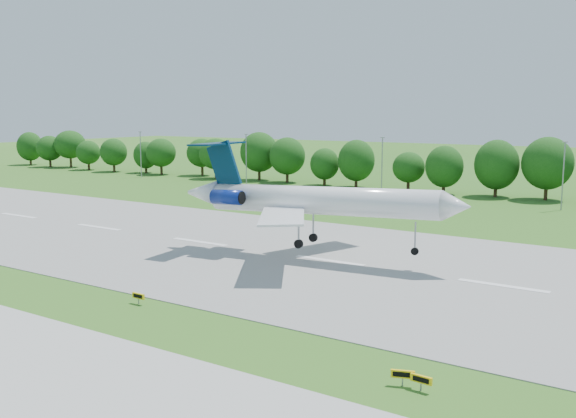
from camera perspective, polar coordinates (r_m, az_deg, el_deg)
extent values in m
plane|color=#265C18|center=(55.94, -9.23, -9.55)|extent=(600.00, 600.00, 0.00)
cube|color=gray|center=(75.52, 3.70, -4.63)|extent=(400.00, 45.00, 0.08)
cylinder|color=#382314|center=(220.07, -20.11, 4.07)|extent=(0.70, 0.70, 3.60)
sphere|color=#11360D|center=(219.81, -20.17, 5.22)|extent=(8.40, 8.40, 8.40)
cylinder|color=#382314|center=(189.58, -12.83, 3.73)|extent=(0.70, 0.70, 3.60)
sphere|color=#11360D|center=(189.27, -12.88, 5.06)|extent=(8.40, 8.40, 8.40)
cylinder|color=#382314|center=(163.24, -3.02, 3.17)|extent=(0.70, 0.70, 3.60)
sphere|color=#11360D|center=(162.88, -3.03, 4.71)|extent=(8.40, 8.40, 8.40)
cylinder|color=#382314|center=(143.38, 10.00, 2.29)|extent=(0.70, 0.70, 3.60)
sphere|color=#11360D|center=(142.96, 10.05, 4.04)|extent=(8.40, 8.40, 8.40)
cylinder|color=gray|center=(175.17, -12.96, 4.71)|extent=(0.24, 0.24, 12.00)
cube|color=gray|center=(174.88, -13.03, 6.71)|extent=(0.90, 0.25, 0.18)
cylinder|color=gray|center=(151.92, -3.74, 4.34)|extent=(0.24, 0.24, 12.00)
cube|color=gray|center=(151.58, -3.76, 6.64)|extent=(0.90, 0.25, 0.18)
cylinder|color=gray|center=(133.88, 8.35, 3.69)|extent=(0.24, 0.24, 12.00)
cube|color=gray|center=(133.50, 8.40, 6.30)|extent=(0.90, 0.25, 0.18)
cylinder|color=gray|center=(123.36, 23.26, 2.66)|extent=(0.24, 0.24, 12.00)
cube|color=gray|center=(122.95, 23.43, 5.49)|extent=(0.90, 0.25, 0.18)
cylinder|color=white|center=(74.82, 2.94, 0.76)|extent=(28.52, 6.62, 3.96)
cone|color=white|center=(70.08, 14.75, 0.24)|extent=(3.46, 3.64, 3.37)
cone|color=white|center=(82.68, -7.53, 1.44)|extent=(4.96, 3.82, 3.40)
cube|color=white|center=(69.78, -0.51, -0.62)|extent=(10.46, 12.89, 0.35)
cube|color=white|center=(81.62, 3.69, 0.72)|extent=(8.31, 13.11, 0.35)
cube|color=#05263F|center=(80.57, -5.69, 3.87)|extent=(4.92, 1.05, 6.39)
cube|color=#05263F|center=(80.89, -6.29, 5.80)|extent=(4.06, 9.24, 0.28)
cylinder|color=navy|center=(77.89, -5.43, 1.05)|extent=(4.18, 2.25, 1.88)
cylinder|color=navy|center=(82.05, -3.63, 1.46)|extent=(4.18, 2.25, 1.88)
cylinder|color=gray|center=(71.67, 11.24, -2.42)|extent=(0.19, 0.19, 3.30)
cylinder|color=black|center=(72.00, 11.20, -3.71)|extent=(0.88, 0.38, 0.85)
cylinder|color=gray|center=(74.26, 0.95, -1.87)|extent=(0.23, 0.23, 3.30)
cylinder|color=black|center=(74.58, 0.94, -3.12)|extent=(1.08, 0.54, 1.04)
cylinder|color=gray|center=(77.96, 2.26, -1.37)|extent=(0.23, 0.23, 3.30)
cylinder|color=black|center=(78.26, 2.25, -2.56)|extent=(1.08, 0.54, 1.04)
cube|color=gray|center=(60.51, -13.14, -7.95)|extent=(0.09, 0.09, 0.64)
cube|color=yellow|center=(60.38, -13.15, -7.54)|extent=(1.46, 0.17, 0.50)
cube|color=black|center=(60.32, -13.22, -7.56)|extent=(1.09, 0.03, 0.32)
cube|color=gray|center=(42.56, 11.74, -15.16)|extent=(0.10, 0.10, 0.64)
cube|color=yellow|center=(42.38, 11.76, -14.60)|extent=(1.46, 0.26, 0.50)
cube|color=black|center=(42.30, 11.70, -14.64)|extent=(1.09, 0.09, 0.32)
cube|color=gray|center=(43.00, 10.15, -14.83)|extent=(0.12, 0.12, 0.67)
cube|color=yellow|center=(42.81, 10.16, -14.25)|extent=(1.49, 0.68, 0.52)
cube|color=black|center=(42.72, 10.16, -14.30)|extent=(1.08, 0.41, 0.33)
imported|color=white|center=(135.57, 3.39, 1.54)|extent=(3.86, 1.52, 1.25)
imported|color=white|center=(134.15, 11.50, 1.29)|extent=(3.58, 1.81, 1.17)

